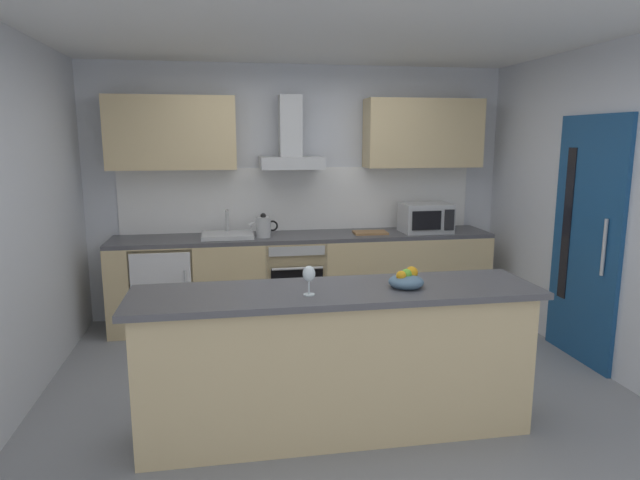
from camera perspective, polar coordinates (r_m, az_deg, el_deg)
ground at (r=4.36m, az=1.48°, el=-14.87°), size 5.34×4.70×0.02m
ceiling at (r=4.01m, az=1.67°, el=21.32°), size 5.34×4.70×0.02m
wall_back at (r=5.85m, az=-2.14°, el=5.05°), size 5.34×0.12×2.60m
wall_left at (r=4.16m, az=-30.12°, el=1.36°), size 0.12×4.70×2.60m
wall_right at (r=4.93m, az=27.94°, el=2.78°), size 0.12×4.70×2.60m
backsplash_tile at (r=5.79m, az=-2.04°, el=4.30°), size 3.69×0.02×0.66m
counter_back at (r=5.63m, az=-1.56°, el=-3.97°), size 3.82×0.60×0.90m
counter_island at (r=3.54m, az=1.74°, el=-12.46°), size 2.52×0.64×0.95m
upper_cabinets at (r=5.59m, az=-1.86°, el=11.06°), size 3.77×0.32×0.70m
side_door at (r=5.04m, az=25.95°, el=-0.05°), size 0.08×0.85×2.05m
oven at (r=5.58m, az=-2.78°, el=-3.99°), size 0.60×0.62×0.80m
refrigerator at (r=5.58m, az=-15.86°, el=-4.75°), size 0.58×0.60×0.85m
microwave at (r=5.77m, az=10.96°, el=2.29°), size 0.50×0.38×0.30m
sink at (r=5.46m, az=-9.60°, el=0.57°), size 0.50×0.40×0.26m
kettle at (r=5.41m, az=-5.90°, el=1.40°), size 0.29×0.15×0.24m
range_hood at (r=5.53m, az=-3.07°, el=9.78°), size 0.62×0.45×0.72m
wine_glass at (r=3.23m, az=-1.16°, el=-3.64°), size 0.08×0.08×0.18m
fruit_bowl at (r=3.46m, az=8.99°, el=-4.16°), size 0.22×0.22×0.13m
chopping_board at (r=5.61m, az=5.26°, el=0.77°), size 0.35×0.23×0.02m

